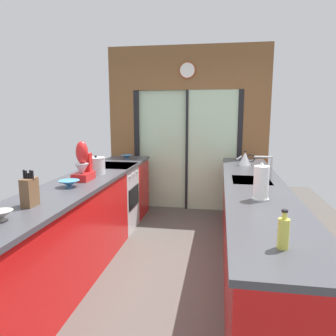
# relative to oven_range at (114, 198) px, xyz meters

# --- Properties ---
(ground_plane) EXTENTS (5.04, 7.60, 0.02)m
(ground_plane) POSITION_rel_oven_range_xyz_m (0.91, -0.65, -0.47)
(ground_plane) COLOR #4C4742
(back_wall_unit) EXTENTS (2.64, 0.12, 2.70)m
(back_wall_unit) POSITION_rel_oven_range_xyz_m (0.91, 1.15, 1.07)
(back_wall_unit) COLOR brown
(back_wall_unit) RESTS_ON ground_plane
(left_counter_run) EXTENTS (0.62, 3.80, 0.92)m
(left_counter_run) POSITION_rel_oven_range_xyz_m (-0.00, -1.12, 0.01)
(left_counter_run) COLOR red
(left_counter_run) RESTS_ON ground_plane
(right_counter_run) EXTENTS (0.62, 3.80, 0.92)m
(right_counter_run) POSITION_rel_oven_range_xyz_m (1.82, -0.95, 0.01)
(right_counter_run) COLOR red
(right_counter_run) RESTS_ON ground_plane
(sink_faucet) EXTENTS (0.19, 0.02, 0.26)m
(sink_faucet) POSITION_rel_oven_range_xyz_m (1.97, -0.70, 0.64)
(sink_faucet) COLOR #B7BABC
(sink_faucet) RESTS_ON right_counter_run
(oven_range) EXTENTS (0.60, 0.60, 0.92)m
(oven_range) POSITION_rel_oven_range_xyz_m (0.00, 0.00, 0.00)
(oven_range) COLOR #B7BABC
(oven_range) RESTS_ON ground_plane
(mixing_bowl_near) EXTENTS (0.16, 0.16, 0.07)m
(mixing_bowl_near) POSITION_rel_oven_range_xyz_m (0.02, -2.32, 0.50)
(mixing_bowl_near) COLOR gray
(mixing_bowl_near) RESTS_ON left_counter_run
(mixing_bowl_mid) EXTENTS (0.20, 0.20, 0.07)m
(mixing_bowl_mid) POSITION_rel_oven_range_xyz_m (0.02, -1.33, 0.50)
(mixing_bowl_mid) COLOR teal
(mixing_bowl_mid) RESTS_ON left_counter_run
(mixing_bowl_far) EXTENTS (0.19, 0.19, 0.06)m
(mixing_bowl_far) POSITION_rel_oven_range_xyz_m (0.02, 0.63, 0.50)
(mixing_bowl_far) COLOR teal
(mixing_bowl_far) RESTS_ON left_counter_run
(knife_block) EXTENTS (0.09, 0.14, 0.28)m
(knife_block) POSITION_rel_oven_range_xyz_m (0.02, -1.98, 0.58)
(knife_block) COLOR brown
(knife_block) RESTS_ON left_counter_run
(stand_mixer) EXTENTS (0.17, 0.27, 0.42)m
(stand_mixer) POSITION_rel_oven_range_xyz_m (0.02, -1.00, 0.63)
(stand_mixer) COLOR red
(stand_mixer) RESTS_ON left_counter_run
(stock_pot) EXTENTS (0.22, 0.22, 0.22)m
(stock_pot) POSITION_rel_oven_range_xyz_m (0.02, -0.64, 0.56)
(stock_pot) COLOR #B7BABC
(stock_pot) RESTS_ON left_counter_run
(kettle) EXTENTS (0.25, 0.17, 0.21)m
(kettle) POSITION_rel_oven_range_xyz_m (1.80, 0.29, 0.56)
(kettle) COLOR #B7BABC
(kettle) RESTS_ON right_counter_run
(soap_bottle) EXTENTS (0.06, 0.06, 0.21)m
(soap_bottle) POSITION_rel_oven_range_xyz_m (1.80, -2.47, 0.55)
(soap_bottle) COLOR #D1CC4C
(soap_bottle) RESTS_ON right_counter_run
(paper_towel_roll) EXTENTS (0.14, 0.14, 0.31)m
(paper_towel_roll) POSITION_rel_oven_range_xyz_m (1.80, -1.50, 0.61)
(paper_towel_roll) COLOR #B7BABC
(paper_towel_roll) RESTS_ON right_counter_run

